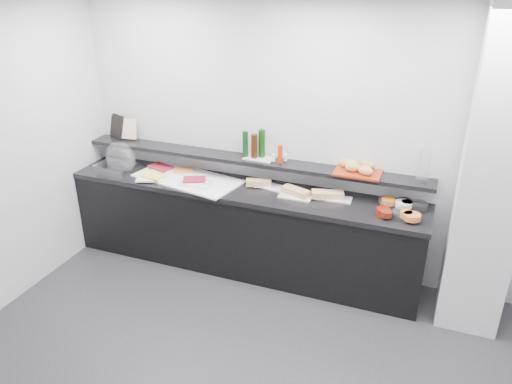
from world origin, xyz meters
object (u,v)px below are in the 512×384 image
(cloche_base, at_px, (115,166))
(condiment_tray, at_px, (259,158))
(bread_tray, at_px, (358,172))
(sandwich_plate_mid, at_px, (295,197))
(framed_print, at_px, (117,126))
(carafe, at_px, (424,167))

(cloche_base, relative_size, condiment_tray, 1.38)
(condiment_tray, bearing_deg, bread_tray, 1.66)
(sandwich_plate_mid, relative_size, bread_tray, 0.74)
(cloche_base, relative_size, framed_print, 1.55)
(framed_print, distance_m, condiment_tray, 1.71)
(condiment_tray, xyz_separation_m, bread_tray, (0.98, -0.02, 0.00))
(framed_print, bearing_deg, cloche_base, -43.65)
(bread_tray, bearing_deg, cloche_base, -176.03)
(framed_print, bearing_deg, carafe, 22.00)
(cloche_base, xyz_separation_m, bread_tray, (2.58, 0.18, 0.24))
(framed_print, relative_size, bread_tray, 0.61)
(condiment_tray, height_order, carafe, carafe)
(sandwich_plate_mid, height_order, condiment_tray, condiment_tray)
(cloche_base, height_order, bread_tray, bread_tray)
(sandwich_plate_mid, xyz_separation_m, framed_print, (-2.15, 0.28, 0.37))
(condiment_tray, bearing_deg, sandwich_plate_mid, -24.09)
(sandwich_plate_mid, bearing_deg, carafe, 10.95)
(sandwich_plate_mid, height_order, bread_tray, bread_tray)
(condiment_tray, distance_m, carafe, 1.55)
(carafe, bearing_deg, framed_print, 178.57)
(sandwich_plate_mid, distance_m, bread_tray, 0.63)
(cloche_base, relative_size, sandwich_plate_mid, 1.29)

